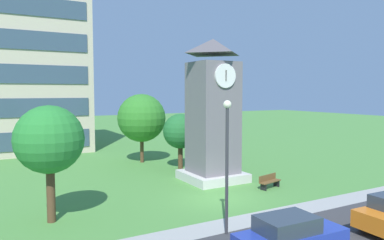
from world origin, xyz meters
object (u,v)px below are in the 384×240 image
Objects in this scene: park_bench at (269,181)px; tree_by_building at (180,131)px; clock_tower at (213,118)px; tree_streetside at (142,118)px; tree_near_tower at (49,140)px; street_lamp at (227,152)px; parked_car_blue at (290,237)px.

tree_by_building reaches higher than park_bench.
clock_tower is 8.99m from tree_streetside.
clock_tower reaches higher than tree_by_building.
tree_near_tower is (-13.44, 0.32, 3.54)m from park_bench.
park_bench is 0.41× the size of tree_by_building.
street_lamp is 0.97× the size of tree_streetside.
parked_car_blue is (-4.17, -11.96, -3.59)m from clock_tower.
tree_streetside is 1.40× the size of parked_car_blue.
street_lamp is 4.34m from parked_car_blue.
tree_by_building is (-0.18, 4.67, -1.37)m from clock_tower.
tree_by_building is at bearing 35.58° from tree_near_tower.
tree_streetside reaches higher than street_lamp.
clock_tower is at bearing 16.37° from tree_near_tower.
tree_near_tower is (-11.37, -3.34, -0.44)m from clock_tower.
street_lamp is at bearing 101.39° from parked_car_blue.
tree_by_building is at bearing 92.16° from clock_tower.
park_bench is at bearing -74.93° from tree_by_building.
street_lamp reaches higher than parked_car_blue.
street_lamp is at bearing -99.39° from tree_streetside.
park_bench is at bearing 36.33° from street_lamp.
parked_car_blue is (-6.24, -8.30, 0.40)m from park_bench.
clock_tower reaches higher than tree_streetside.
tree_by_building is at bearing 70.88° from street_lamp.
street_lamp is at bearing -118.92° from clock_tower.
tree_by_building is 1.03× the size of parked_car_blue.
park_bench is 9.13m from street_lamp.
tree_streetside is (2.89, 17.49, 0.31)m from street_lamp.
clock_tower is at bearing -77.59° from tree_streetside.
park_bench is 0.42× the size of parked_car_blue.
clock_tower reaches higher than street_lamp.
tree_near_tower is at bearing -144.42° from tree_by_building.
tree_streetside is at bearing 80.61° from street_lamp.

